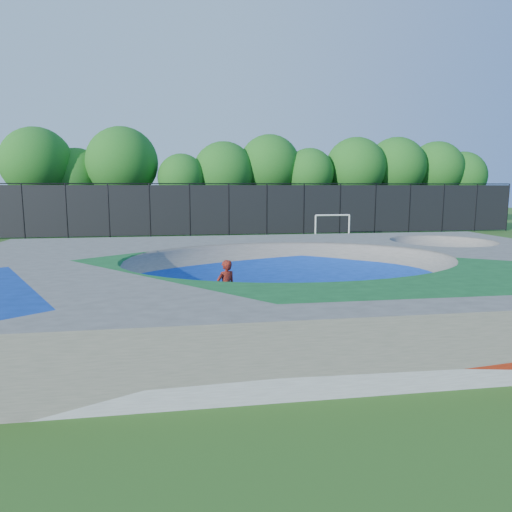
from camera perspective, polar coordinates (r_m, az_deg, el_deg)
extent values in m
plane|color=#275317|center=(15.29, 4.26, -5.70)|extent=(120.00, 120.00, 0.00)
cube|color=gray|center=(15.12, 4.29, -2.95)|extent=(22.00, 14.00, 1.50)
imported|color=red|center=(13.43, -3.76, -4.03)|extent=(0.73, 0.64, 1.68)
cube|color=black|center=(13.63, -3.73, -7.38)|extent=(0.80, 0.51, 0.05)
cylinder|color=silver|center=(33.63, 7.45, 3.61)|extent=(0.12, 0.12, 1.71)
cylinder|color=silver|center=(34.44, 11.56, 3.62)|extent=(0.12, 0.12, 1.71)
cylinder|color=silver|center=(33.95, 9.57, 5.06)|extent=(2.57, 0.12, 0.12)
cylinder|color=black|center=(37.31, -27.11, 4.99)|extent=(0.09, 0.09, 4.00)
cylinder|color=black|center=(36.49, -22.61, 5.21)|extent=(0.09, 0.09, 4.00)
cylinder|color=black|center=(35.90, -17.94, 5.41)|extent=(0.09, 0.09, 4.00)
cylinder|color=black|center=(35.56, -13.14, 5.57)|extent=(0.09, 0.09, 4.00)
cylinder|color=black|center=(35.46, -8.28, 5.70)|extent=(0.09, 0.09, 4.00)
cylinder|color=black|center=(35.62, -3.42, 5.79)|extent=(0.09, 0.09, 4.00)
cylinder|color=black|center=(36.03, 1.36, 5.84)|extent=(0.09, 0.09, 4.00)
cylinder|color=black|center=(36.68, 6.00, 5.84)|extent=(0.09, 0.09, 4.00)
cylinder|color=black|center=(37.57, 10.45, 5.81)|extent=(0.09, 0.09, 4.00)
cylinder|color=black|center=(38.66, 14.67, 5.75)|extent=(0.09, 0.09, 4.00)
cylinder|color=black|center=(39.95, 18.64, 5.67)|extent=(0.09, 0.09, 4.00)
cylinder|color=black|center=(41.42, 22.34, 5.56)|extent=(0.09, 0.09, 4.00)
cylinder|color=black|center=(43.04, 25.77, 5.45)|extent=(0.09, 0.09, 4.00)
cylinder|color=black|center=(44.81, 28.95, 5.32)|extent=(0.09, 0.09, 4.00)
cube|color=black|center=(35.62, -3.42, 5.79)|extent=(48.00, 0.03, 3.80)
cylinder|color=black|center=(35.58, -3.45, 9.01)|extent=(48.00, 0.08, 0.08)
cylinder|color=#482E24|center=(42.22, -25.37, 5.13)|extent=(0.44, 0.44, 3.56)
sphere|color=#1A5D18|center=(42.21, -25.72, 10.47)|extent=(5.77, 5.77, 5.77)
cylinder|color=#482E24|center=(42.64, -21.19, 4.88)|extent=(0.44, 0.44, 2.79)
sphere|color=#1A5D18|center=(42.58, -21.43, 9.21)|extent=(4.87, 4.87, 4.87)
cylinder|color=#482E24|center=(40.79, -16.14, 5.51)|extent=(0.44, 0.44, 3.54)
sphere|color=#1A5D18|center=(40.79, -16.38, 11.14)|extent=(5.97, 5.97, 5.97)
cylinder|color=#482E24|center=(39.48, -9.18, 5.27)|extent=(0.44, 0.44, 3.02)
sphere|color=#1A5D18|center=(39.42, -9.29, 9.64)|extent=(4.01, 4.01, 4.01)
cylinder|color=#482E24|center=(40.48, -3.99, 5.39)|extent=(0.44, 0.44, 2.95)
sphere|color=#1A5D18|center=(40.43, -4.05, 10.34)|extent=(5.37, 5.37, 5.37)
cylinder|color=#482E24|center=(41.45, 1.66, 5.93)|extent=(0.44, 0.44, 3.59)
sphere|color=#1A5D18|center=(41.45, 1.69, 11.23)|extent=(5.45, 5.45, 5.45)
cylinder|color=#482E24|center=(41.46, 6.58, 5.69)|extent=(0.44, 0.44, 3.33)
sphere|color=#1A5D18|center=(41.43, 6.66, 10.26)|extent=(4.38, 4.38, 4.38)
cylinder|color=#482E24|center=(43.21, 12.16, 5.74)|extent=(0.44, 0.44, 3.42)
sphere|color=#1A5D18|center=(43.19, 12.32, 10.73)|extent=(5.47, 5.47, 5.47)
cylinder|color=#482E24|center=(45.42, 16.86, 5.75)|extent=(0.44, 0.44, 3.51)
sphere|color=#1A5D18|center=(45.41, 17.08, 10.58)|extent=(5.52, 5.52, 5.52)
cylinder|color=#482E24|center=(47.80, 21.31, 5.65)|extent=(0.44, 0.44, 3.50)
sphere|color=#1A5D18|center=(47.78, 21.56, 10.08)|extent=(5.21, 5.21, 5.21)
cylinder|color=#482E24|center=(49.48, 24.06, 5.29)|extent=(0.44, 0.44, 3.01)
sphere|color=#1A5D18|center=(49.44, 24.30, 9.08)|extent=(4.74, 4.74, 4.74)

